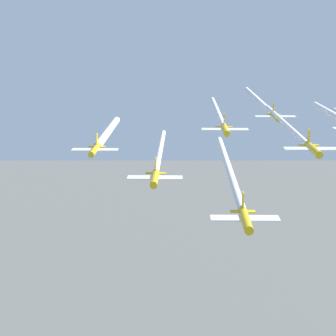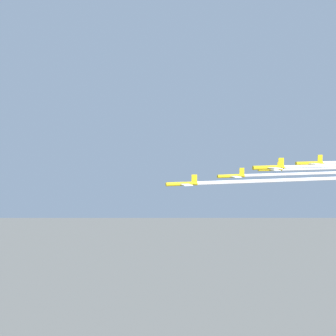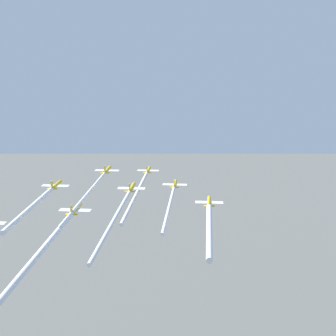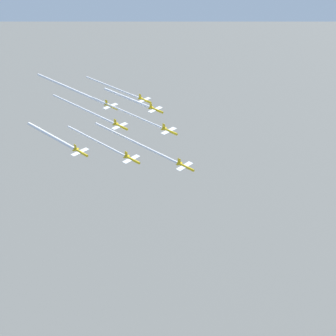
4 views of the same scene
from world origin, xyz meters
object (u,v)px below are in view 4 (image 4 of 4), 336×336
Objects in this scene: jet_0 at (185,166)px; jet_3 at (156,110)px; jet_1 at (169,131)px; jet_5 at (80,152)px; jet_7 at (111,106)px; jet_2 at (132,159)px; jet_4 at (120,126)px; jet_6 at (144,100)px.

jet_0 is 42.09m from jet_3.
jet_1 is 36.75m from jet_5.
jet_1 reaches higher than jet_7.
jet_0 is 20.93m from jet_2.
jet_5 is 1.00× the size of jet_7.
jet_1 is (10.33, -18.20, 4.48)m from jet_0.
jet_4 is 1.00× the size of jet_6.
jet_4 is at bearing -120.47° from jet_2.
jet_7 is (41.57, -36.21, 4.12)m from jet_0.
jet_7 is at bearing -90.00° from jet_1.
jet_3 is 1.00× the size of jet_4.
jet_2 is at bearing -59.53° from jet_0.
jet_4 is at bearing -90.00° from jet_0.
jet_1 is 1.00× the size of jet_7.
jet_3 is 42.59m from jet_5.
jet_5 reaches higher than jet_6.
jet_0 is at bearing 90.00° from jet_4.
jet_6 is 21.57m from jet_7.
jet_6 is (-0.27, -36.58, -4.14)m from jet_4.
jet_7 is at bearing -150.46° from jet_5.
jet_5 is at bearing -0.00° from jet_3.
jet_4 reaches higher than jet_7.
jet_1 reaches higher than jet_6.
jet_3 reaches higher than jet_4.
jet_5 is (31.52, 18.56, -3.56)m from jet_1.
jet_3 is 20.93m from jet_7.
jet_1 reaches higher than jet_2.
jet_7 is (-0.27, -36.58, 3.19)m from jet_5.
jet_7 is at bearing -101.09° from jet_0.
jet_4 is at bearing 29.54° from jet_6.
jet_7 is (20.92, 0.18, -0.45)m from jet_3.
jet_5 is at bearing 18.78° from jet_6.
jet_3 reaches higher than jet_5.
jet_1 is 42.06m from jet_6.
jet_7 is at bearing -59.53° from jet_3.
jet_2 is at bearing 40.36° from jet_6.
jet_0 is at bearing 59.53° from jet_3.
jet_5 is at bearing 29.54° from jet_7.
jet_4 reaches higher than jet_5.
jet_1 is 1.00× the size of jet_3.
jet_2 is 1.00× the size of jet_6.
jet_5 is at bearing -0.00° from jet_4.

